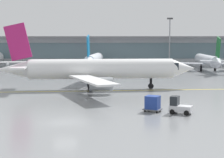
# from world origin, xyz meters

# --- Properties ---
(ground_plane) EXTENTS (400.00, 400.00, 0.00)m
(ground_plane) POSITION_xyz_m (0.00, 0.00, 0.00)
(ground_plane) COLOR gray
(taxiway_centreline_stripe) EXTENTS (109.53, 10.83, 0.01)m
(taxiway_centreline_stripe) POSITION_xyz_m (3.23, 24.01, 0.00)
(taxiway_centreline_stripe) COLOR yellow
(taxiway_centreline_stripe) RESTS_ON ground_plane
(terminal_concourse) EXTENTS (202.11, 11.00, 9.60)m
(terminal_concourse) POSITION_xyz_m (0.00, 85.70, 4.92)
(terminal_concourse) COLOR #B2B7BC
(terminal_concourse) RESTS_ON ground_plane
(gate_airplane_2) EXTENTS (27.64, 29.80, 9.87)m
(gate_airplane_2) POSITION_xyz_m (-0.02, 65.87, 2.96)
(gate_airplane_2) COLOR silver
(gate_airplane_2) RESTS_ON ground_plane
(gate_airplane_3) EXTENTS (26.52, 28.46, 9.44)m
(gate_airplane_3) POSITION_xyz_m (31.54, 64.19, 2.83)
(gate_airplane_3) COLOR silver
(gate_airplane_3) RESTS_ON ground_plane
(taxiing_regional_jet) EXTENTS (35.17, 32.55, 11.64)m
(taxiing_regional_jet) POSITION_xyz_m (2.78, 25.97, 3.49)
(taxiing_regional_jet) COLOR white
(taxiing_regional_jet) RESTS_ON ground_plane
(baggage_tug) EXTENTS (2.95, 2.43, 2.10)m
(baggage_tug) POSITION_xyz_m (13.05, 4.50, 0.89)
(baggage_tug) COLOR silver
(baggage_tug) RESTS_ON ground_plane
(cargo_dolly_lead) EXTENTS (2.57, 2.33, 1.94)m
(cargo_dolly_lead) POSITION_xyz_m (10.06, 5.87, 1.05)
(cargo_dolly_lead) COLOR #595B60
(cargo_dolly_lead) RESTS_ON ground_plane
(apron_light_mast_1) EXTENTS (1.80, 0.36, 13.15)m
(apron_light_mast_1) POSITION_xyz_m (-23.00, 77.66, 7.26)
(apron_light_mast_1) COLOR gray
(apron_light_mast_1) RESTS_ON ground_plane
(apron_light_mast_2) EXTENTS (1.80, 0.36, 15.30)m
(apron_light_mast_2) POSITION_xyz_m (23.04, 77.43, 8.34)
(apron_light_mast_2) COLOR gray
(apron_light_mast_2) RESTS_ON ground_plane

